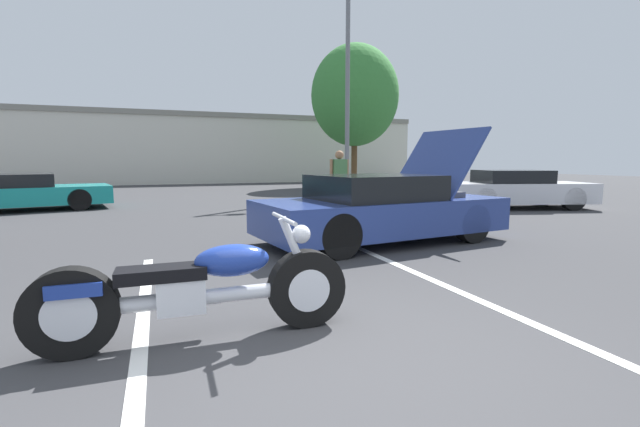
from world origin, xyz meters
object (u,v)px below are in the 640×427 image
Objects in this scene: parked_car_left_row at (18,193)px; light_pole at (349,76)px; tree_background at (355,96)px; motorcycle at (199,290)px; show_car_hood_open at (382,209)px; spectator_by_show_car at (339,177)px; parked_car_right_row at (515,190)px.

light_pole is at bearing -2.75° from parked_car_left_row.
light_pole reaches higher than tree_background.
tree_background is (2.68, 5.15, 0.08)m from light_pole.
parked_car_left_row reaches higher than motorcycle.
tree_background reaches higher than motorcycle.
show_car_hood_open is at bearing -58.19° from parked_car_left_row.
tree_background is at bearing 14.82° from parked_car_left_row.
spectator_by_show_car reaches higher than parked_car_left_row.
tree_background reaches higher than show_car_hood_open.
light_pole is 1.96× the size of parked_car_right_row.
tree_background is at bearing 62.51° from light_pole.
motorcycle is (-7.12, -12.82, -4.42)m from light_pole.
parked_car_left_row is at bearing 126.35° from show_car_hood_open.
parked_car_left_row is at bearing 151.86° from spectator_by_show_car.
parked_car_left_row is 14.56m from parked_car_right_row.
parked_car_left_row is (-11.17, -1.76, -4.31)m from light_pole.
spectator_by_show_car is (-3.03, -6.11, -3.82)m from light_pole.
show_car_hood_open is at bearing -135.62° from parked_car_right_row.
parked_car_right_row is at bearing -90.00° from tree_background.
motorcycle is at bearing -118.61° from tree_background.
spectator_by_show_car is at bearing -164.81° from parked_car_right_row.
show_car_hood_open is (-3.71, -9.61, -4.23)m from light_pole.
tree_background reaches higher than spectator_by_show_car.
light_pole is 12.10m from parked_car_left_row.
show_car_hood_open is 7.22m from parked_car_right_row.
light_pole is 7.82m from spectator_by_show_car.
spectator_by_show_car is (0.68, 3.50, 0.41)m from show_car_hood_open.
tree_background is 13.22m from spectator_by_show_car.
motorcycle is at bearing -121.36° from spectator_by_show_car.
light_pole is 1.17× the size of tree_background.
light_pole is 15.31m from motorcycle.
spectator_by_show_car is (4.09, 6.70, 0.60)m from motorcycle.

